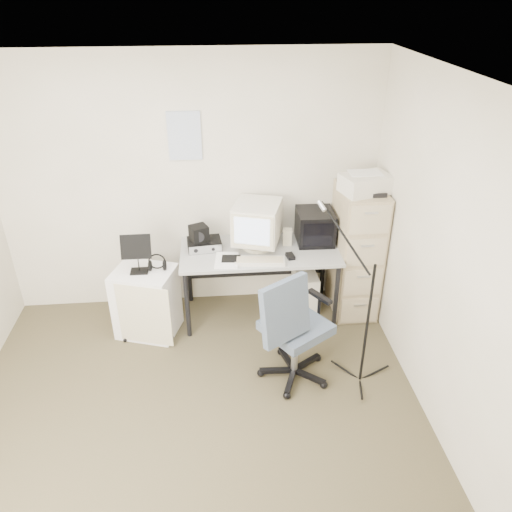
{
  "coord_description": "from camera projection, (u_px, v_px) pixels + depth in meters",
  "views": [
    {
      "loc": [
        0.22,
        -2.69,
        3.0
      ],
      "look_at": [
        0.55,
        0.95,
        0.95
      ],
      "focal_mm": 35.0,
      "sensor_mm": 36.0,
      "label": 1
    }
  ],
  "objects": [
    {
      "name": "desk",
      "position": [
        259.0,
        283.0,
        4.91
      ],
      "size": [
        1.5,
        0.7,
        0.73
      ],
      "primitive_type": "cube",
      "color": "#A0A09A",
      "rests_on": "floor"
    },
    {
      "name": "mouse",
      "position": [
        290.0,
        256.0,
        4.6
      ],
      "size": [
        0.08,
        0.12,
        0.03
      ],
      "primitive_type": "cube",
      "rotation": [
        0.0,
        0.0,
        0.16
      ],
      "color": "black",
      "rests_on": "desk"
    },
    {
      "name": "wall_calendar",
      "position": [
        184.0,
        136.0,
        4.48
      ],
      "size": [
        0.3,
        0.02,
        0.44
      ],
      "primitive_type": "cube",
      "color": "white",
      "rests_on": "wall_back"
    },
    {
      "name": "ceiling",
      "position": [
        166.0,
        88.0,
        2.56
      ],
      "size": [
        3.6,
        3.6,
        0.01
      ],
      "primitive_type": "cube",
      "color": "white",
      "rests_on": "ground"
    },
    {
      "name": "wall_back",
      "position": [
        190.0,
        188.0,
        4.74
      ],
      "size": [
        3.6,
        0.02,
        2.5
      ],
      "primitive_type": "cube",
      "color": "silver",
      "rests_on": "ground"
    },
    {
      "name": "mic_stand",
      "position": [
        369.0,
        308.0,
        3.9
      ],
      "size": [
        0.03,
        0.03,
        1.48
      ],
      "primitive_type": "cylinder",
      "rotation": [
        0.0,
        0.0,
        2.02
      ],
      "color": "black",
      "rests_on": "floor"
    },
    {
      "name": "printer",
      "position": [
        366.0,
        184.0,
        4.46
      ],
      "size": [
        0.49,
        0.4,
        0.16
      ],
      "primitive_type": "cube",
      "rotation": [
        0.0,
        0.0,
        0.28
      ],
      "color": "silver",
      "rests_on": "filing_cabinet"
    },
    {
      "name": "office_chair",
      "position": [
        296.0,
        325.0,
        4.04
      ],
      "size": [
        0.85,
        0.85,
        1.06
      ],
      "primitive_type": "cube",
      "rotation": [
        0.0,
        0.0,
        0.58
      ],
      "color": "#2E3E4F",
      "rests_on": "floor"
    },
    {
      "name": "music_stand",
      "position": [
        137.0,
        253.0,
        4.42
      ],
      "size": [
        0.3,
        0.22,
        0.39
      ],
      "primitive_type": "cube",
      "rotation": [
        0.0,
        0.0,
        0.32
      ],
      "color": "black",
      "rests_on": "side_cart"
    },
    {
      "name": "papers",
      "position": [
        227.0,
        260.0,
        4.55
      ],
      "size": [
        0.23,
        0.3,
        0.02
      ],
      "primitive_type": "cube",
      "rotation": [
        0.0,
        0.0,
        -0.1
      ],
      "color": "white",
      "rests_on": "desk"
    },
    {
      "name": "radio_speaker",
      "position": [
        199.0,
        234.0,
        4.67
      ],
      "size": [
        0.2,
        0.19,
        0.16
      ],
      "primitive_type": "cube",
      "rotation": [
        0.0,
        0.0,
        0.4
      ],
      "color": "black",
      "rests_on": "radio_receiver"
    },
    {
      "name": "desk_speaker",
      "position": [
        287.0,
        237.0,
        4.81
      ],
      "size": [
        0.1,
        0.1,
        0.16
      ],
      "primitive_type": "cube",
      "rotation": [
        0.0,
        0.0,
        -0.15
      ],
      "color": "beige",
      "rests_on": "desk"
    },
    {
      "name": "filing_cabinet",
      "position": [
        356.0,
        252.0,
        4.88
      ],
      "size": [
        0.4,
        0.6,
        1.3
      ],
      "primitive_type": "cube",
      "color": "tan",
      "rests_on": "floor"
    },
    {
      "name": "radio_receiver",
      "position": [
        204.0,
        244.0,
        4.75
      ],
      "size": [
        0.34,
        0.26,
        0.09
      ],
      "primitive_type": "cube",
      "rotation": [
        0.0,
        0.0,
        0.1
      ],
      "color": "black",
      "rests_on": "desk"
    },
    {
      "name": "side_cart",
      "position": [
        147.0,
        302.0,
        4.69
      ],
      "size": [
        0.64,
        0.57,
        0.66
      ],
      "primitive_type": "cube",
      "rotation": [
        0.0,
        0.0,
        -0.31
      ],
      "color": "white",
      "rests_on": "floor"
    },
    {
      "name": "headphones",
      "position": [
        157.0,
        265.0,
        4.52
      ],
      "size": [
        0.23,
        0.23,
        0.03
      ],
      "primitive_type": "torus",
      "rotation": [
        0.0,
        0.0,
        -0.44
      ],
      "color": "black",
      "rests_on": "side_cart"
    },
    {
      "name": "keyboard",
      "position": [
        260.0,
        261.0,
        4.53
      ],
      "size": [
        0.47,
        0.2,
        0.03
      ],
      "primitive_type": "cube",
      "rotation": [
        0.0,
        0.0,
        -0.1
      ],
      "color": "silver",
      "rests_on": "desk"
    },
    {
      "name": "wall_right",
      "position": [
        456.0,
        278.0,
        3.31
      ],
      "size": [
        0.02,
        3.6,
        2.5
      ],
      "primitive_type": "cube",
      "color": "silver",
      "rests_on": "ground"
    },
    {
      "name": "pc_tower",
      "position": [
        305.0,
        288.0,
        5.11
      ],
      "size": [
        0.21,
        0.45,
        0.42
      ],
      "primitive_type": "cube",
      "rotation": [
        0.0,
        0.0,
        0.03
      ],
      "color": "silver",
      "rests_on": "floor"
    },
    {
      "name": "crt_monitor",
      "position": [
        257.0,
        226.0,
        4.68
      ],
      "size": [
        0.52,
        0.53,
        0.45
      ],
      "primitive_type": "cube",
      "rotation": [
        0.0,
        0.0,
        -0.3
      ],
      "color": "silver",
      "rests_on": "desk"
    },
    {
      "name": "crt_tv",
      "position": [
        315.0,
        226.0,
        4.83
      ],
      "size": [
        0.36,
        0.38,
        0.32
      ],
      "primitive_type": "cube",
      "rotation": [
        0.0,
        0.0,
        -0.02
      ],
      "color": "black",
      "rests_on": "desk"
    },
    {
      "name": "floor",
      "position": [
        195.0,
        430.0,
        3.79
      ],
      "size": [
        3.6,
        3.6,
        0.01
      ],
      "primitive_type": "cube",
      "color": "#433E27",
      "rests_on": "ground"
    }
  ]
}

